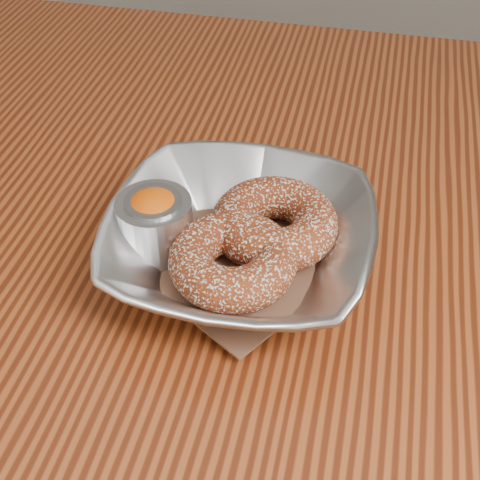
% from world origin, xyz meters
% --- Properties ---
extents(table, '(1.20, 0.80, 0.75)m').
position_xyz_m(table, '(0.00, 0.00, 0.65)').
color(table, maroon).
rests_on(table, ground_plane).
extents(serving_bowl, '(0.21, 0.21, 0.05)m').
position_xyz_m(serving_bowl, '(-0.02, -0.07, 0.78)').
color(serving_bowl, '#B7B9BE').
rests_on(serving_bowl, table).
extents(parchment, '(0.20, 0.20, 0.00)m').
position_xyz_m(parchment, '(-0.02, -0.07, 0.76)').
color(parchment, brown).
rests_on(parchment, table).
extents(donut_back, '(0.12, 0.12, 0.04)m').
position_xyz_m(donut_back, '(0.01, -0.04, 0.78)').
color(donut_back, maroon).
rests_on(donut_back, parchment).
extents(donut_front, '(0.12, 0.12, 0.04)m').
position_xyz_m(donut_front, '(-0.02, -0.09, 0.78)').
color(donut_front, maroon).
rests_on(donut_front, parchment).
extents(ramekin, '(0.06, 0.06, 0.06)m').
position_xyz_m(ramekin, '(-0.09, -0.07, 0.79)').
color(ramekin, '#B7B9BE').
rests_on(ramekin, table).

